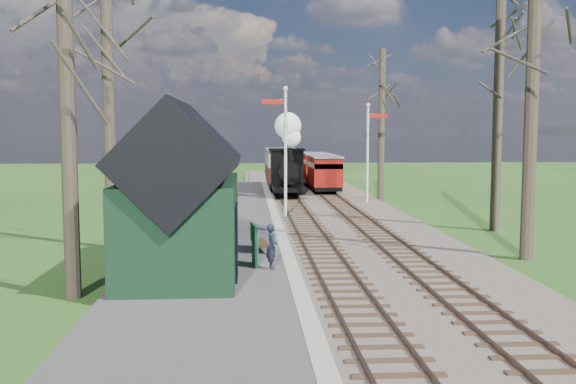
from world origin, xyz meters
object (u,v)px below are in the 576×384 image
object	(u,v)px
semaphore_far	(369,145)
semaphore_near	(284,142)
locomotive	(288,161)
sign_board	(255,245)
red_carriage_a	(324,173)
red_carriage_b	(316,168)
coach	(283,166)
station_shed	(182,198)
bench	(257,238)
person	(272,247)

from	to	relation	value
semaphore_far	semaphore_near	bearing A→B (deg)	-130.60
semaphore_near	semaphore_far	xyz separation A→B (m)	(5.14, 6.00, -0.27)
locomotive	sign_board	bearing A→B (deg)	-96.23
red_carriage_a	red_carriage_b	xyz separation A→B (m)	(0.00, 5.50, 0.00)
locomotive	coach	distance (m)	6.10
semaphore_far	coach	bearing A→B (deg)	114.94
red_carriage_b	sign_board	distance (m)	29.41
station_shed	bench	size ratio (longest dim) A/B	4.09
station_shed	locomotive	size ratio (longest dim) A/B	1.25
semaphore_near	red_carriage_b	bearing A→B (deg)	79.21
semaphore_far	bench	size ratio (longest dim) A/B	3.71
semaphore_near	semaphore_far	bearing A→B (deg)	49.40
semaphore_near	sign_board	bearing A→B (deg)	-97.53
semaphore_near	sign_board	size ratio (longest dim) A/B	5.18
red_carriage_a	sign_board	bearing A→B (deg)	-101.70
red_carriage_a	red_carriage_b	distance (m)	5.50
semaphore_near	coach	distance (m)	15.55
semaphore_near	bench	world-z (taller)	semaphore_near
sign_board	semaphore_far	bearing A→B (deg)	69.03
person	coach	bearing A→B (deg)	-12.29
coach	person	distance (m)	27.29
person	sign_board	bearing A→B (deg)	35.29
bench	semaphore_far	bearing A→B (deg)	66.22
red_carriage_b	sign_board	size ratio (longest dim) A/B	3.96
coach	sign_board	world-z (taller)	coach
red_carriage_b	bench	world-z (taller)	red_carriage_b
red_carriage_b	sign_board	xyz separation A→B (m)	(-4.87, -28.99, -0.61)
sign_board	coach	bearing A→B (deg)	85.15
coach	person	xyz separation A→B (m)	(-1.80, -27.22, -0.83)
coach	locomotive	bearing A→B (deg)	-90.11
locomotive	red_carriage_b	world-z (taller)	locomotive
coach	sign_board	xyz separation A→B (m)	(-2.27, -26.73, -0.88)
bench	person	size ratio (longest dim) A/B	1.19
coach	red_carriage_a	distance (m)	4.16
semaphore_near	semaphore_far	size ratio (longest dim) A/B	1.09
red_carriage_b	person	size ratio (longest dim) A/B	3.66
semaphore_near	locomotive	size ratio (longest dim) A/B	1.23
semaphore_near	coach	xyz separation A→B (m)	(0.77, 15.41, -1.94)
locomotive	red_carriage_a	xyz separation A→B (m)	(2.61, 2.84, -0.89)
semaphore_near	coach	bearing A→B (deg)	87.14
locomotive	red_carriage_b	size ratio (longest dim) A/B	1.06
station_shed	locomotive	distance (m)	21.76
person	locomotive	bearing A→B (deg)	-13.34
semaphore_near	locomotive	world-z (taller)	semaphore_near
station_shed	red_carriage_a	xyz separation A→B (m)	(6.90, 24.18, -0.86)
bench	station_shed	bearing A→B (deg)	-124.08
sign_board	red_carriage_a	bearing A→B (deg)	78.30
red_carriage_b	person	distance (m)	29.82
station_shed	semaphore_near	world-z (taller)	semaphore_near
semaphore_far	red_carriage_b	bearing A→B (deg)	98.64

